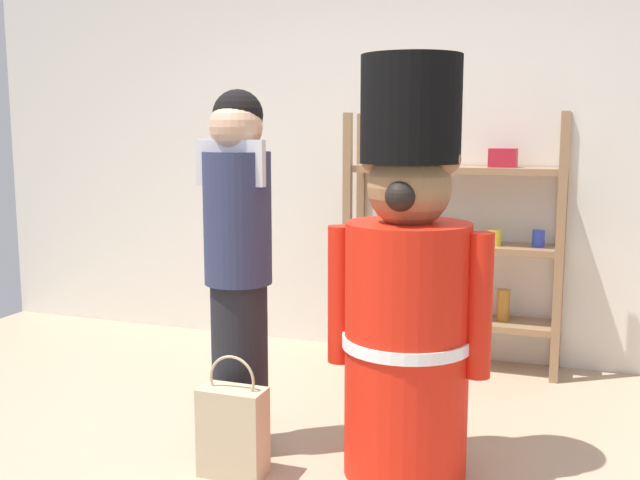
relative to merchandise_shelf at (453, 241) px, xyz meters
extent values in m
cube|color=silver|center=(-0.32, 0.22, 0.51)|extent=(6.40, 0.12, 2.60)
cube|color=#93704C|center=(-0.64, -0.15, 0.00)|extent=(0.05, 0.05, 1.57)
cube|color=#93704C|center=(0.64, -0.15, 0.00)|extent=(0.05, 0.05, 1.57)
cube|color=#93704C|center=(-0.64, 0.15, 0.00)|extent=(0.05, 0.05, 1.57)
cube|color=#93704C|center=(0.64, 0.15, 0.00)|extent=(0.05, 0.05, 1.57)
cube|color=#93704C|center=(0.00, 0.00, -0.51)|extent=(1.28, 0.30, 0.04)
cube|color=#93704C|center=(0.00, 0.00, -0.03)|extent=(1.28, 0.30, 0.04)
cube|color=#93704C|center=(0.00, 0.00, 0.44)|extent=(1.28, 0.30, 0.04)
cylinder|color=red|center=(-0.51, -0.02, 0.04)|extent=(0.09, 0.09, 0.11)
cylinder|color=white|center=(-0.26, 0.00, 0.04)|extent=(0.09, 0.09, 0.10)
cylinder|color=green|center=(0.00, -0.02, 0.04)|extent=(0.08, 0.08, 0.11)
cylinder|color=yellow|center=(0.25, -0.04, 0.04)|extent=(0.09, 0.09, 0.10)
cylinder|color=blue|center=(0.51, 0.01, 0.04)|extent=(0.07, 0.07, 0.10)
cylinder|color=navy|center=(-0.32, 0.02, -0.37)|extent=(0.06, 0.06, 0.22)
cylinder|color=#B27226|center=(0.32, 0.02, -0.39)|extent=(0.08, 0.08, 0.19)
cube|color=gold|center=(-0.29, 0.00, 0.52)|extent=(0.14, 0.11, 0.12)
cube|color=#B21E2D|center=(0.29, 0.00, 0.52)|extent=(0.16, 0.13, 0.11)
cylinder|color=red|center=(0.08, -1.57, -0.24)|extent=(0.53, 0.53, 1.09)
cylinder|color=white|center=(0.08, -1.57, -0.20)|extent=(0.55, 0.55, 0.05)
sphere|color=#946D45|center=(0.08, -1.57, 0.45)|extent=(0.35, 0.35, 0.35)
sphere|color=#946D45|center=(-0.07, -1.57, 0.56)|extent=(0.12, 0.12, 0.12)
sphere|color=#946D45|center=(0.23, -1.57, 0.56)|extent=(0.12, 0.12, 0.12)
cylinder|color=black|center=(0.08, -1.57, 0.76)|extent=(0.41, 0.41, 0.43)
cylinder|color=red|center=(-0.22, -1.57, -0.03)|extent=(0.11, 0.11, 0.60)
cylinder|color=red|center=(0.37, -1.57, -0.03)|extent=(0.11, 0.11, 0.60)
sphere|color=black|center=(0.08, -1.72, 0.42)|extent=(0.12, 0.12, 0.12)
cylinder|color=black|center=(-0.69, -1.60, -0.40)|extent=(0.26, 0.26, 0.79)
cylinder|color=#2D3351|center=(-0.69, -1.60, 0.29)|extent=(0.30, 0.30, 0.59)
sphere|color=tan|center=(-0.69, -1.60, 0.69)|extent=(0.24, 0.24, 0.24)
cube|color=silver|center=(-0.69, -1.66, 0.54)|extent=(0.32, 0.04, 0.20)
sphere|color=black|center=(-0.69, -1.58, 0.75)|extent=(0.22, 0.22, 0.22)
cube|color=#C1AD89|center=(-0.61, -1.85, -0.59)|extent=(0.28, 0.15, 0.39)
torus|color=#C1AD89|center=(-0.61, -1.85, -0.36)|extent=(0.21, 0.01, 0.21)
camera|label=1|loc=(0.75, -4.52, 0.68)|focal=41.29mm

